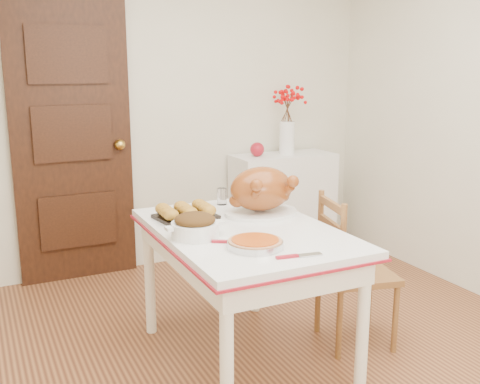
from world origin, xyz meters
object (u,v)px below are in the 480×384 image
sideboard (283,204)px  chair_oak (357,270)px  pumpkin_pie (255,242)px  turkey_platter (261,191)px  kitchen_table (244,296)px

sideboard → chair_oak: chair_oak is taller
pumpkin_pie → turkey_platter: bearing=59.4°
chair_oak → turkey_platter: (-0.48, 0.28, 0.45)m
sideboard → chair_oak: (-0.42, -1.57, 0.01)m
turkey_platter → pumpkin_pie: (-0.30, -0.51, -0.11)m
kitchen_table → pumpkin_pie: bearing=-107.3°
pumpkin_pie → kitchen_table: bearing=72.7°
chair_oak → turkey_platter: size_ratio=2.08×
sideboard → turkey_platter: (-0.90, -1.29, 0.46)m
chair_oak → turkey_platter: 0.71m
kitchen_table → chair_oak: size_ratio=1.44×
kitchen_table → pumpkin_pie: 0.52m
chair_oak → kitchen_table: bearing=96.6°
kitchen_table → turkey_platter: bearing=44.1°
sideboard → turkey_platter: turkey_platter is taller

